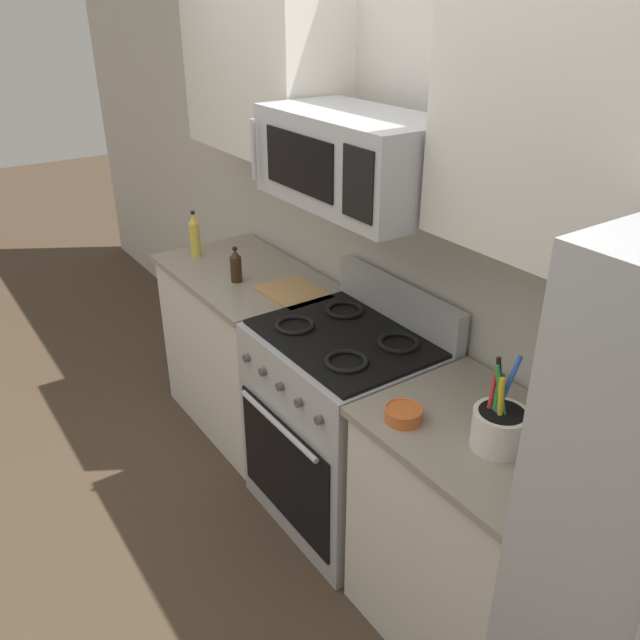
# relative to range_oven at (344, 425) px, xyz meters

# --- Properties ---
(ground_plane) EXTENTS (16.00, 16.00, 0.00)m
(ground_plane) POSITION_rel_range_oven_xyz_m (0.00, -0.68, -0.47)
(ground_plane) COLOR #473828
(wall_back) EXTENTS (8.00, 0.10, 2.60)m
(wall_back) POSITION_rel_range_oven_xyz_m (0.00, 0.38, 0.83)
(wall_back) COLOR beige
(wall_back) RESTS_ON ground
(counter_left) EXTENTS (0.98, 0.62, 0.91)m
(counter_left) POSITION_rel_range_oven_xyz_m (-0.88, -0.00, -0.02)
(counter_left) COLOR silver
(counter_left) RESTS_ON ground
(range_oven) EXTENTS (0.76, 0.66, 1.09)m
(range_oven) POSITION_rel_range_oven_xyz_m (0.00, 0.00, 0.00)
(range_oven) COLOR #B2B5BA
(range_oven) RESTS_ON ground
(counter_right) EXTENTS (0.74, 0.62, 0.91)m
(counter_right) POSITION_rel_range_oven_xyz_m (0.76, -0.00, -0.02)
(counter_right) COLOR silver
(counter_right) RESTS_ON ground
(microwave) EXTENTS (0.77, 0.44, 0.33)m
(microwave) POSITION_rel_range_oven_xyz_m (-0.00, 0.03, 1.17)
(microwave) COLOR #B2B5BA
(upper_cabinets_left) EXTENTS (0.97, 0.34, 0.69)m
(upper_cabinets_left) POSITION_rel_range_oven_xyz_m (-0.89, 0.16, 1.37)
(upper_cabinets_left) COLOR silver
(upper_cabinets_right) EXTENTS (0.73, 0.34, 0.69)m
(upper_cabinets_right) POSITION_rel_range_oven_xyz_m (0.77, 0.16, 1.37)
(upper_cabinets_right) COLOR silver
(utensil_crock) EXTENTS (0.18, 0.18, 0.32)m
(utensil_crock) POSITION_rel_range_oven_xyz_m (0.84, -0.03, 0.51)
(utensil_crock) COLOR white
(utensil_crock) RESTS_ON counter_right
(cutting_board) EXTENTS (0.34, 0.25, 0.02)m
(cutting_board) POSITION_rel_range_oven_xyz_m (-0.49, 0.06, 0.44)
(cutting_board) COLOR tan
(cutting_board) RESTS_ON counter_left
(bottle_oil) EXTENTS (0.06, 0.06, 0.25)m
(bottle_oil) POSITION_rel_range_oven_xyz_m (-1.22, -0.10, 0.55)
(bottle_oil) COLOR gold
(bottle_oil) RESTS_ON counter_left
(bottle_soy) EXTENTS (0.06, 0.06, 0.18)m
(bottle_soy) POSITION_rel_range_oven_xyz_m (-0.78, -0.09, 0.52)
(bottle_soy) COLOR #382314
(bottle_soy) RESTS_ON counter_left
(prep_bowl) EXTENTS (0.13, 0.13, 0.05)m
(prep_bowl) POSITION_rel_range_oven_xyz_m (0.57, -0.18, 0.46)
(prep_bowl) COLOR #D1662D
(prep_bowl) RESTS_ON counter_right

